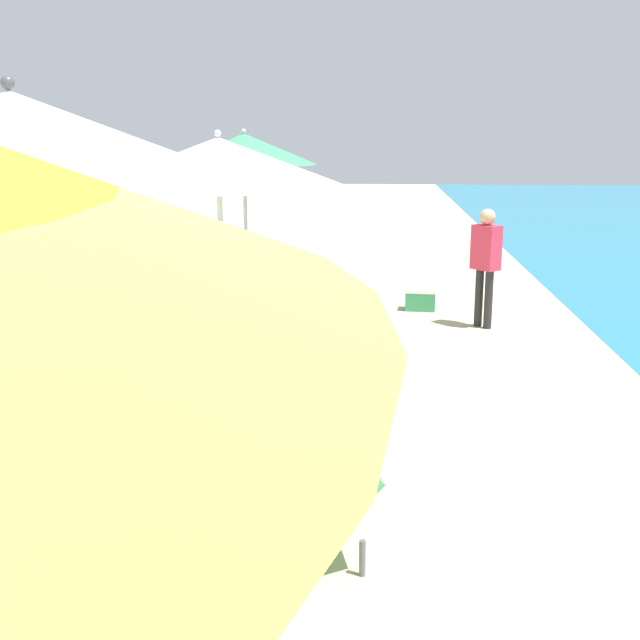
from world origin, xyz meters
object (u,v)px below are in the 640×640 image
at_px(umbrella_second, 12,136).
at_px(cooler_box, 420,299).
at_px(lounger_farthest_shoreside, 291,293).
at_px(umbrella_third, 218,162).
at_px(umbrella_farthest, 244,149).
at_px(lounger_third_inland, 299,444).
at_px(lounger_third_shoreside, 304,360).
at_px(lounger_farthest_inland, 266,331).
at_px(lounger_second_shoreside, 259,513).
at_px(person_walking_mid, 486,257).

xyz_separation_m(umbrella_second, cooler_box, (2.24, 8.10, -2.38)).
bearing_deg(lounger_farthest_shoreside, cooler_box, -174.05).
bearing_deg(umbrella_third, umbrella_farthest, 95.85).
bearing_deg(lounger_third_inland, umbrella_third, -55.72).
xyz_separation_m(lounger_third_shoreside, cooler_box, (1.36, 3.90, -0.17)).
xyz_separation_m(lounger_third_shoreside, lounger_farthest_inland, (-0.58, 1.38, -0.05)).
relative_size(umbrella_third, lounger_farthest_shoreside, 1.92).
height_order(lounger_second_shoreside, lounger_farthest_inland, lounger_farthest_inland).
bearing_deg(lounger_second_shoreside, lounger_farthest_inland, -95.75).
distance_m(lounger_second_shoreside, umbrella_third, 3.08).
relative_size(umbrella_second, umbrella_farthest, 1.07).
distance_m(umbrella_second, person_walking_mid, 7.87).
height_order(lounger_farthest_shoreside, lounger_farthest_inland, lounger_farthest_inland).
relative_size(umbrella_farthest, lounger_farthest_shoreside, 1.93).
bearing_deg(person_walking_mid, lounger_third_shoreside, -166.97).
bearing_deg(umbrella_third, lounger_third_inland, -55.49).
xyz_separation_m(umbrella_farthest, lounger_farthest_shoreside, (0.45, 1.02, -2.02)).
height_order(umbrella_second, person_walking_mid, umbrella_second).
bearing_deg(lounger_farthest_shoreside, lounger_third_shoreside, 87.97).
relative_size(lounger_farthest_inland, person_walking_mid, 0.99).
relative_size(lounger_second_shoreside, cooler_box, 3.41).
distance_m(umbrella_third, cooler_box, 5.70).
height_order(lounger_farthest_shoreside, cooler_box, lounger_farthest_shoreside).
bearing_deg(umbrella_second, lounger_third_inland, 63.76).
relative_size(umbrella_third, lounger_third_inland, 1.94).
distance_m(lounger_third_inland, lounger_farthest_inland, 3.57).
distance_m(umbrella_second, umbrella_third, 3.22).
height_order(lounger_third_inland, cooler_box, lounger_third_inland).
distance_m(umbrella_third, lounger_farthest_shoreside, 4.77).
height_order(lounger_second_shoreside, lounger_third_inland, lounger_second_shoreside).
distance_m(umbrella_farthest, cooler_box, 3.56).
bearing_deg(umbrella_farthest, lounger_farthest_shoreside, 65.92).
bearing_deg(lounger_farthest_shoreside, lounger_second_shoreside, 83.97).
xyz_separation_m(lounger_farthest_shoreside, lounger_farthest_inland, (-0.08, -1.97, -0.05)).
relative_size(lounger_second_shoreside, lounger_farthest_shoreside, 1.19).
xyz_separation_m(lounger_second_shoreside, lounger_third_shoreside, (-0.02, 3.23, 0.03)).
bearing_deg(lounger_farthest_shoreside, person_walking_mid, 159.65).
distance_m(lounger_farthest_inland, person_walking_mid, 3.19).
height_order(umbrella_second, umbrella_third, umbrella_second).
bearing_deg(lounger_second_shoreside, cooler_box, -113.81).
distance_m(umbrella_third, person_walking_mid, 4.95).
xyz_separation_m(lounger_third_inland, umbrella_farthest, (-1.11, 4.44, 2.06)).
relative_size(lounger_third_shoreside, umbrella_farthest, 0.53).
bearing_deg(lounger_third_inland, lounger_farthest_inland, -78.40).
distance_m(lounger_third_inland, umbrella_farthest, 5.02).
xyz_separation_m(umbrella_third, umbrella_farthest, (-0.34, 3.32, 0.03)).
bearing_deg(umbrella_third, umbrella_second, -94.64).
distance_m(umbrella_second, umbrella_farthest, 6.53).
bearing_deg(umbrella_second, umbrella_farthest, 90.70).
bearing_deg(person_walking_mid, lounger_second_shoreside, -149.54).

